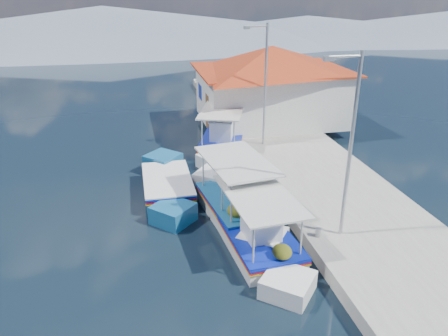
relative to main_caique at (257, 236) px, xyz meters
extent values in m
plane|color=black|center=(-1.87, -2.52, -0.43)|extent=(160.00, 160.00, 0.00)
cube|color=#ADAAA2|center=(4.03, 3.48, -0.18)|extent=(5.00, 44.00, 0.50)
cylinder|color=#A5A8AD|center=(1.93, -0.52, 0.22)|extent=(0.20, 0.20, 0.30)
cylinder|color=#A5A8AD|center=(1.93, 5.48, 0.22)|extent=(0.20, 0.20, 0.30)
cylinder|color=#A5A8AD|center=(1.93, 11.48, 0.22)|extent=(0.20, 0.20, 0.30)
cube|color=silver|center=(-0.01, -0.07, -0.24)|extent=(2.23, 3.91, 0.82)
cube|color=silver|center=(0.21, 2.41, -0.14)|extent=(1.93, 1.93, 0.91)
cube|color=silver|center=(-0.22, -2.47, -0.24)|extent=(1.88, 1.88, 0.78)
cube|color=#0B1D98|center=(-0.01, -0.07, 0.14)|extent=(2.29, 4.02, 0.05)
cube|color=#B10F22|center=(-0.01, -0.07, 0.07)|extent=(2.29, 4.02, 0.04)
cube|color=gold|center=(-0.01, -0.07, 0.01)|extent=(2.29, 4.02, 0.03)
cube|color=#0B1D98|center=(-0.01, -0.07, 0.20)|extent=(2.31, 3.99, 0.04)
cube|color=brown|center=(-0.01, -0.07, 0.17)|extent=(2.07, 3.82, 0.04)
cube|color=silver|center=(-0.03, -0.33, 0.65)|extent=(1.14, 1.21, 0.95)
cube|color=silver|center=(-0.03, -0.33, 1.14)|extent=(1.24, 1.31, 0.05)
cylinder|color=beige|center=(-0.63, 1.57, 0.87)|extent=(0.06, 0.06, 1.38)
cylinder|color=beige|center=(0.89, 1.44, 0.87)|extent=(0.06, 0.06, 1.38)
cylinder|color=beige|center=(-0.90, -1.57, 0.87)|extent=(0.06, 0.06, 1.38)
cylinder|color=beige|center=(0.61, -1.71, 0.87)|extent=(0.06, 0.06, 1.38)
cube|color=silver|center=(-0.01, -0.07, 1.56)|extent=(2.32, 3.92, 0.06)
ellipsoid|color=#464C14|center=(-0.25, 1.17, 0.42)|extent=(0.66, 0.72, 0.49)
ellipsoid|color=#464C14|center=(0.40, 1.55, 0.38)|extent=(0.55, 0.61, 0.42)
ellipsoid|color=#464C14|center=(0.03, -1.63, 0.39)|extent=(0.59, 0.65, 0.44)
sphere|color=orange|center=(0.90, 0.37, 0.82)|extent=(0.35, 0.35, 0.35)
cube|color=silver|center=(-0.20, 2.21, -0.21)|extent=(2.49, 3.94, 0.95)
cube|color=silver|center=(0.15, 4.68, -0.09)|extent=(2.01, 2.01, 1.04)
cube|color=silver|center=(-0.54, -0.17, -0.21)|extent=(1.95, 1.95, 0.90)
cube|color=#0B1D98|center=(-0.20, 2.21, 0.23)|extent=(2.57, 4.06, 0.06)
cube|color=#B10F22|center=(-0.20, 2.21, 0.15)|extent=(2.57, 4.06, 0.05)
cube|color=gold|center=(-0.20, 2.21, 0.08)|extent=(2.57, 4.06, 0.04)
cube|color=#165685|center=(-0.20, 2.21, 0.29)|extent=(2.58, 4.03, 0.05)
cube|color=brown|center=(-0.20, 2.21, 0.26)|extent=(2.32, 3.85, 0.05)
cylinder|color=beige|center=(-0.77, 3.87, 1.06)|extent=(0.07, 0.07, 1.59)
cylinder|color=beige|center=(0.80, 3.64, 1.06)|extent=(0.07, 0.07, 1.59)
cylinder|color=beige|center=(-1.21, 0.79, 1.06)|extent=(0.07, 0.07, 1.59)
cylinder|color=beige|center=(0.36, 0.56, 1.06)|extent=(0.07, 0.07, 1.59)
cube|color=silver|center=(-0.20, 2.21, 1.86)|extent=(2.59, 3.96, 0.07)
cube|color=#165685|center=(-2.58, 4.60, -0.20)|extent=(1.90, 3.57, 0.99)
cube|color=#165685|center=(-2.59, 6.98, -0.08)|extent=(1.91, 1.91, 1.10)
cube|color=#165685|center=(-2.57, 2.29, -0.20)|extent=(1.86, 1.86, 0.94)
cube|color=#0B1D98|center=(-2.58, 4.60, 0.26)|extent=(1.95, 3.68, 0.06)
cube|color=#B10F22|center=(-2.58, 4.60, 0.17)|extent=(1.95, 3.68, 0.05)
cube|color=gold|center=(-2.58, 4.60, 0.10)|extent=(1.95, 3.68, 0.04)
cube|color=silver|center=(-2.58, 4.60, 0.33)|extent=(1.97, 3.64, 0.05)
cube|color=brown|center=(-2.58, 4.60, 0.30)|extent=(1.75, 3.50, 0.05)
cube|color=silver|center=(0.76, 9.39, -0.22)|extent=(3.15, 4.27, 0.90)
cube|color=silver|center=(-0.08, 11.80, -0.11)|extent=(1.92, 1.92, 1.00)
cube|color=silver|center=(1.57, 7.06, -0.22)|extent=(1.86, 1.86, 0.85)
cube|color=#0B1D98|center=(0.76, 9.39, 0.20)|extent=(3.24, 4.40, 0.06)
cube|color=#B10F22|center=(0.76, 9.39, 0.12)|extent=(3.24, 4.40, 0.05)
cube|color=gold|center=(0.76, 9.39, 0.05)|extent=(3.24, 4.40, 0.04)
cube|color=#0B1D98|center=(0.76, 9.39, 0.26)|extent=(3.25, 4.37, 0.05)
cube|color=brown|center=(0.76, 9.39, 0.23)|extent=(2.97, 4.15, 0.05)
cube|color=silver|center=(0.85, 9.12, 0.76)|extent=(1.44, 1.53, 1.04)
cube|color=silver|center=(0.85, 9.12, 1.30)|extent=(1.57, 1.65, 0.06)
cylinder|color=beige|center=(-0.53, 10.64, 0.99)|extent=(0.07, 0.07, 1.52)
cylinder|color=beige|center=(0.98, 11.17, 0.99)|extent=(0.07, 0.07, 1.52)
cylinder|color=beige|center=(0.53, 7.61, 0.99)|extent=(0.07, 0.07, 1.52)
cylinder|color=beige|center=(2.04, 8.13, 0.99)|extent=(0.07, 0.07, 1.52)
cube|color=silver|center=(0.76, 9.39, 1.75)|extent=(3.24, 4.30, 0.07)
cube|color=white|center=(4.33, 12.48, 1.57)|extent=(8.00, 6.00, 3.00)
cube|color=#AB3417|center=(4.33, 12.48, 3.12)|extent=(8.64, 6.48, 0.10)
pyramid|color=#AB3417|center=(4.33, 12.48, 3.77)|extent=(10.49, 10.49, 1.40)
cube|color=brown|center=(0.35, 11.48, 1.07)|extent=(0.06, 1.00, 2.00)
cube|color=#0B1D98|center=(0.35, 13.98, 1.67)|extent=(0.06, 1.20, 0.90)
cylinder|color=#A5A8AD|center=(2.73, -0.52, 3.07)|extent=(0.12, 0.12, 6.00)
cylinder|color=#A5A8AD|center=(2.23, -0.52, 5.92)|extent=(1.00, 0.08, 0.08)
cube|color=#A5A8AD|center=(1.73, -0.52, 5.87)|extent=(0.30, 0.14, 0.14)
cylinder|color=#A5A8AD|center=(2.73, 8.48, 3.07)|extent=(0.12, 0.12, 6.00)
cylinder|color=#A5A8AD|center=(2.23, 8.48, 5.92)|extent=(1.00, 0.08, 0.08)
cube|color=#A5A8AD|center=(1.73, 8.48, 5.87)|extent=(0.30, 0.14, 0.14)
cone|color=slate|center=(-6.87, 53.48, 2.02)|extent=(96.00, 96.00, 5.50)
cone|color=slate|center=(23.13, 53.48, 1.17)|extent=(76.80, 76.80, 3.80)
camera|label=1|loc=(-3.71, -12.11, 7.87)|focal=35.24mm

